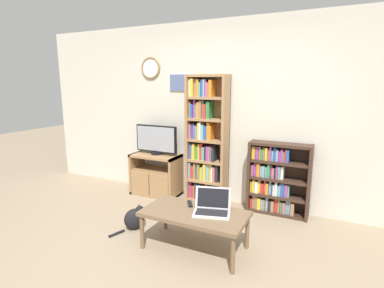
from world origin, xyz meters
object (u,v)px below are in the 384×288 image
laptop (212,207)px  remote_near_laptop (190,204)px  bookshelf_short (275,180)px  television (156,140)px  coffee_table (195,216)px  cat (135,218)px  tv_stand (156,175)px  bookshelf_tall (206,142)px

laptop → remote_near_laptop: (-0.30, 0.08, -0.05)m
bookshelf_short → laptop: (-0.41, -1.22, 0.01)m
television → laptop: television is taller
coffee_table → remote_near_laptop: size_ratio=6.86×
bookshelf_short → coffee_table: bearing=-114.2°
cat → television: bearing=149.4°
tv_stand → bookshelf_short: (1.82, 0.12, 0.14)m
tv_stand → bookshelf_short: 1.82m
bookshelf_tall → remote_near_laptop: bookshelf_tall is taller
laptop → cat: size_ratio=0.95×
coffee_table → remote_near_laptop: 0.20m
tv_stand → laptop: laptop is taller
television → cat: bearing=-70.4°
cat → bookshelf_short: bearing=80.7°
bookshelf_short → remote_near_laptop: bearing=-121.8°
bookshelf_short → coffee_table: (-0.58, -1.29, -0.09)m
bookshelf_short → remote_near_laptop: 1.35m
television → remote_near_laptop: (1.10, -1.06, -0.45)m
tv_stand → coffee_table: size_ratio=0.69×
remote_near_laptop → laptop: bearing=132.6°
remote_near_laptop → bookshelf_short: bearing=-153.9°
coffee_table → cat: (-0.83, 0.08, -0.24)m
bookshelf_short → laptop: size_ratio=2.25×
laptop → cat: 1.05m
tv_stand → remote_near_laptop: bearing=-42.7°
television → remote_near_laptop: size_ratio=4.37×
bookshelf_tall → coffee_table: 1.45m
television → bookshelf_short: bearing=2.6°
tv_stand → remote_near_laptop: size_ratio=4.75×
television → coffee_table: 1.80m
bookshelf_tall → coffee_table: bearing=-71.4°
laptop → remote_near_laptop: bearing=149.0°
bookshelf_short → remote_near_laptop: size_ratio=6.10×
bookshelf_tall → cat: bearing=-108.2°
bookshelf_tall → tv_stand: bearing=-172.3°
bookshelf_short → coffee_table: size_ratio=0.89×
television → bookshelf_short: television is taller
television → remote_near_laptop: 1.60m
tv_stand → laptop: bearing=-38.2°
bookshelf_tall → bookshelf_short: (1.01, 0.01, -0.43)m
laptop → cat: (-1.00, 0.01, -0.34)m
television → coffee_table: television is taller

